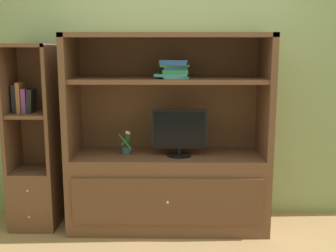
{
  "coord_description": "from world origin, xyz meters",
  "views": [
    {
      "loc": [
        0.05,
        -3.04,
        1.52
      ],
      "look_at": [
        0.0,
        0.35,
        0.89
      ],
      "focal_mm": 44.91,
      "sensor_mm": 36.0,
      "label": 1
    }
  ],
  "objects_px": {
    "potted_plant": "(127,148)",
    "bookshelf_tall": "(35,165)",
    "media_console": "(168,168)",
    "tv_monitor": "(179,132)",
    "magazine_stack": "(174,69)",
    "upright_book_row": "(23,99)"
  },
  "relations": [
    {
      "from": "media_console",
      "to": "potted_plant",
      "type": "xyz_separation_m",
      "value": [
        -0.35,
        -0.01,
        0.18
      ]
    },
    {
      "from": "bookshelf_tall",
      "to": "magazine_stack",
      "type": "bearing_deg",
      "value": -0.84
    },
    {
      "from": "potted_plant",
      "to": "media_console",
      "type": "bearing_deg",
      "value": 1.76
    },
    {
      "from": "potted_plant",
      "to": "bookshelf_tall",
      "type": "relative_size",
      "value": 0.13
    },
    {
      "from": "potted_plant",
      "to": "upright_book_row",
      "type": "height_order",
      "value": "upright_book_row"
    },
    {
      "from": "potted_plant",
      "to": "bookshelf_tall",
      "type": "xyz_separation_m",
      "value": [
        -0.79,
        0.01,
        -0.15
      ]
    },
    {
      "from": "tv_monitor",
      "to": "potted_plant",
      "type": "xyz_separation_m",
      "value": [
        -0.44,
        0.06,
        -0.15
      ]
    },
    {
      "from": "media_console",
      "to": "upright_book_row",
      "type": "xyz_separation_m",
      "value": [
        -1.2,
        -0.01,
        0.59
      ]
    },
    {
      "from": "media_console",
      "to": "tv_monitor",
      "type": "height_order",
      "value": "media_console"
    },
    {
      "from": "media_console",
      "to": "potted_plant",
      "type": "distance_m",
      "value": 0.39
    },
    {
      "from": "media_console",
      "to": "magazine_stack",
      "type": "height_order",
      "value": "media_console"
    },
    {
      "from": "tv_monitor",
      "to": "upright_book_row",
      "type": "bearing_deg",
      "value": 177.3
    },
    {
      "from": "upright_book_row",
      "to": "potted_plant",
      "type": "bearing_deg",
      "value": -0.23
    },
    {
      "from": "tv_monitor",
      "to": "bookshelf_tall",
      "type": "xyz_separation_m",
      "value": [
        -1.24,
        0.07,
        -0.3
      ]
    },
    {
      "from": "upright_book_row",
      "to": "magazine_stack",
      "type": "bearing_deg",
      "value": -0.31
    },
    {
      "from": "upright_book_row",
      "to": "media_console",
      "type": "bearing_deg",
      "value": 0.35
    },
    {
      "from": "potted_plant",
      "to": "bookshelf_tall",
      "type": "height_order",
      "value": "bookshelf_tall"
    },
    {
      "from": "media_console",
      "to": "bookshelf_tall",
      "type": "height_order",
      "value": "media_console"
    },
    {
      "from": "tv_monitor",
      "to": "bookshelf_tall",
      "type": "relative_size",
      "value": 0.29
    },
    {
      "from": "tv_monitor",
      "to": "magazine_stack",
      "type": "height_order",
      "value": "magazine_stack"
    },
    {
      "from": "bookshelf_tall",
      "to": "upright_book_row",
      "type": "bearing_deg",
      "value": -169.82
    },
    {
      "from": "potted_plant",
      "to": "magazine_stack",
      "type": "distance_m",
      "value": 0.77
    }
  ]
}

